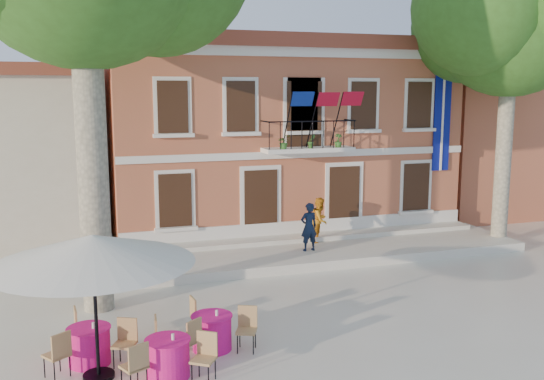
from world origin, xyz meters
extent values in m
plane|color=beige|center=(0.00, 0.00, 0.00)|extent=(90.00, 90.00, 0.00)
cube|color=#AC5E3E|center=(2.00, 10.00, 3.50)|extent=(13.00, 8.00, 7.00)
cube|color=brown|center=(2.00, 10.00, 7.25)|extent=(13.50, 8.50, 0.50)
cube|color=silver|center=(2.00, 6.05, 6.85)|extent=(13.30, 0.35, 0.35)
cube|color=silver|center=(2.00, 5.55, 3.50)|extent=(3.20, 0.90, 0.15)
cube|color=black|center=(2.00, 5.15, 4.50)|extent=(3.20, 0.04, 0.04)
cube|color=navy|center=(7.60, 5.94, 4.30)|extent=(0.70, 0.05, 3.60)
cube|color=navy|center=(1.10, 4.80, 5.25)|extent=(0.76, 0.27, 0.47)
cube|color=#B30B24|center=(2.00, 4.80, 5.25)|extent=(0.76, 0.29, 0.47)
cube|color=#B30B24|center=(2.90, 4.80, 5.25)|extent=(0.76, 0.27, 0.47)
imported|color=#26591E|center=(1.00, 5.25, 3.82)|extent=(0.43, 0.37, 0.48)
imported|color=#26591E|center=(2.00, 5.25, 3.82)|extent=(0.26, 0.21, 0.48)
imported|color=#26591E|center=(3.00, 5.25, 3.82)|extent=(0.27, 0.27, 0.48)
cube|color=#AC5E3E|center=(14.00, 11.00, 3.00)|extent=(9.00, 9.00, 6.00)
cube|color=brown|center=(14.00, 11.00, 6.20)|extent=(9.40, 9.40, 0.40)
cube|color=silver|center=(2.00, 4.40, 0.15)|extent=(14.00, 3.40, 0.30)
cylinder|color=#A59E84|center=(-5.32, 1.49, 3.89)|extent=(0.76, 0.76, 7.78)
cylinder|color=#A59E84|center=(8.82, 3.86, 3.43)|extent=(0.56, 0.56, 6.86)
sphere|color=#2C561B|center=(8.82, 3.86, 8.04)|extent=(5.49, 5.49, 5.49)
cylinder|color=black|center=(-5.49, -2.44, 0.04)|extent=(0.61, 0.61, 0.08)
cylinder|color=black|center=(-5.49, -2.44, 1.27)|extent=(0.07, 0.07, 2.53)
cone|color=silver|center=(-5.49, -2.44, 2.58)|extent=(3.85, 3.85, 0.56)
imported|color=#0F1A32|center=(1.48, 4.10, 1.10)|extent=(0.62, 0.44, 1.61)
imported|color=orange|center=(2.28, 5.06, 1.08)|extent=(0.96, 0.96, 1.57)
cylinder|color=#EE167D|center=(-4.20, -2.82, 0.38)|extent=(0.84, 0.84, 0.75)
cylinder|color=#EE167D|center=(-4.20, -2.82, 0.76)|extent=(0.90, 0.90, 0.02)
cube|color=tan|center=(-3.58, -3.25, 0.47)|extent=(0.58, 0.58, 0.95)
cube|color=tan|center=(-4.13, -2.07, 0.47)|extent=(0.46, 0.46, 0.95)
cube|color=tan|center=(-4.88, -3.14, 0.47)|extent=(0.56, 0.56, 0.95)
cylinder|color=#EE167D|center=(-3.10, -1.84, 0.38)|extent=(0.84, 0.84, 0.75)
cylinder|color=#EE167D|center=(-3.10, -1.84, 0.76)|extent=(0.90, 0.90, 0.02)
cube|color=tan|center=(-3.18, -1.10, 0.47)|extent=(0.46, 0.46, 0.95)
cube|color=tan|center=(-3.71, -2.28, 0.47)|extent=(0.59, 0.59, 0.95)
cube|color=tan|center=(-2.42, -2.15, 0.47)|extent=(0.55, 0.55, 0.95)
cylinder|color=#EE167D|center=(-5.64, -1.74, 0.38)|extent=(0.84, 0.84, 0.75)
cylinder|color=#EE167D|center=(-5.64, -1.74, 0.76)|extent=(0.90, 0.90, 0.02)
cube|color=tan|center=(-4.96, -2.06, 0.47)|extent=(0.56, 0.56, 0.95)
cube|color=tan|center=(-5.69, -0.99, 0.47)|extent=(0.45, 0.45, 0.95)
cube|color=tan|center=(-6.26, -2.16, 0.47)|extent=(0.58, 0.58, 0.95)
camera|label=1|loc=(-5.72, -13.99, 5.53)|focal=40.00mm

